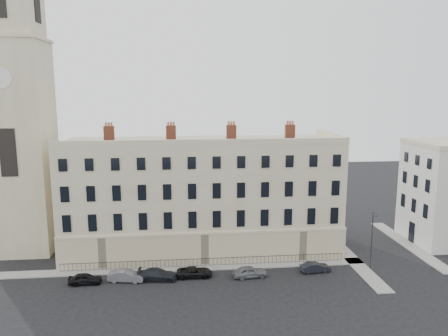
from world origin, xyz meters
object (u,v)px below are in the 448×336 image
(car_a, at_px, (85,279))
(car_e, at_px, (250,272))
(car_b, at_px, (126,276))
(car_c, at_px, (158,275))
(car_f, at_px, (315,267))
(car_d, at_px, (195,272))
(streetlamp, at_px, (372,238))

(car_a, distance_m, car_e, 18.79)
(car_b, distance_m, car_c, 3.58)
(car_c, xyz_separation_m, car_f, (18.78, 0.29, -0.06))
(car_a, distance_m, car_c, 8.12)
(car_b, xyz_separation_m, car_d, (7.85, 0.40, -0.09))
(car_b, relative_size, streetlamp, 0.56)
(car_b, relative_size, car_f, 1.13)
(car_a, height_order, car_c, car_c)
(car_b, bearing_deg, car_f, -80.77)
(car_a, xyz_separation_m, car_e, (18.78, -0.10, 0.05))
(streetlamp, bearing_deg, car_c, 165.25)
(car_a, bearing_deg, car_f, -90.83)
(car_d, height_order, car_f, car_f)
(car_c, height_order, car_e, car_e)
(car_c, relative_size, car_e, 1.14)
(car_f, bearing_deg, car_e, 88.87)
(car_e, bearing_deg, car_b, 82.90)
(car_b, bearing_deg, car_e, -82.95)
(car_d, distance_m, car_f, 14.51)
(car_b, distance_m, streetlamp, 29.47)
(car_a, bearing_deg, streetlamp, -90.95)
(car_a, distance_m, streetlamp, 33.99)
(car_a, xyz_separation_m, car_d, (12.39, 0.67, -0.05))
(car_d, bearing_deg, car_f, -90.24)
(car_a, height_order, car_d, car_a)
(car_a, height_order, car_f, car_a)
(car_e, relative_size, car_f, 1.09)
(car_f, height_order, streetlamp, streetlamp)
(car_a, relative_size, streetlamp, 0.51)
(streetlamp, bearing_deg, car_a, 165.47)
(car_d, height_order, car_e, car_e)
(car_c, xyz_separation_m, car_d, (4.27, 0.42, -0.08))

